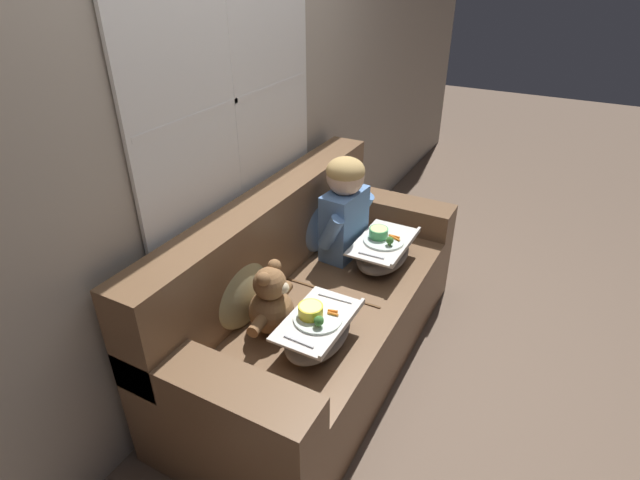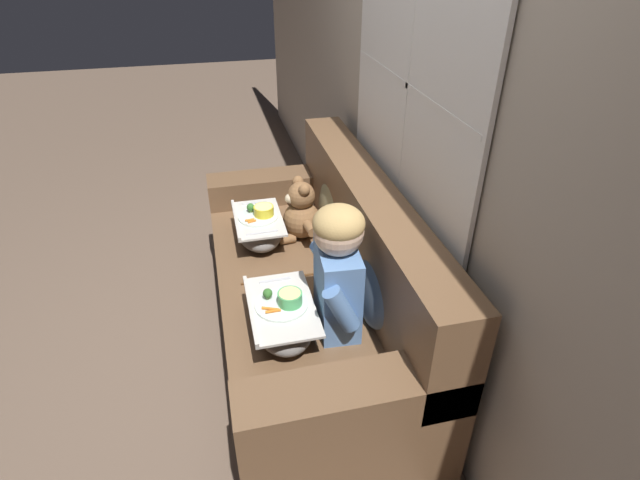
% 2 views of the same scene
% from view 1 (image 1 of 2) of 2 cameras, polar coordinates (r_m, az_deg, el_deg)
% --- Properties ---
extents(ground_plane, '(14.00, 14.00, 0.00)m').
position_cam_1_polar(ground_plane, '(2.97, 0.27, -13.25)').
color(ground_plane, brown).
extents(wall_back_with_window, '(8.00, 0.08, 2.60)m').
position_cam_1_polar(wall_back_with_window, '(2.55, -10.31, 12.95)').
color(wall_back_with_window, '#A89E8E').
rests_on(wall_back_with_window, ground_plane).
extents(couch, '(1.99, 0.88, 0.96)m').
position_cam_1_polar(couch, '(2.76, -0.87, -7.55)').
color(couch, brown).
rests_on(couch, ground_plane).
extents(throw_pillow_behind_child, '(0.40, 0.19, 0.41)m').
position_cam_1_polar(throw_pillow_behind_child, '(2.95, -0.48, 2.46)').
color(throw_pillow_behind_child, slate).
rests_on(throw_pillow_behind_child, couch).
extents(throw_pillow_behind_teddy, '(0.41, 0.20, 0.43)m').
position_cam_1_polar(throw_pillow_behind_teddy, '(2.40, -9.40, -5.18)').
color(throw_pillow_behind_teddy, tan).
rests_on(throw_pillow_behind_teddy, couch).
extents(child_figure, '(0.43, 0.22, 0.60)m').
position_cam_1_polar(child_figure, '(2.82, 2.86, 4.19)').
color(child_figure, '#5B84BC').
rests_on(child_figure, couch).
extents(teddy_bear, '(0.38, 0.27, 0.36)m').
position_cam_1_polar(teddy_bear, '(2.33, -5.52, -7.25)').
color(teddy_bear, brown).
rests_on(teddy_bear, couch).
extents(lap_tray_child, '(0.45, 0.28, 0.22)m').
position_cam_1_polar(lap_tray_child, '(2.85, 7.20, -1.31)').
color(lap_tray_child, slate).
rests_on(lap_tray_child, child_figure).
extents(lap_tray_teddy, '(0.43, 0.26, 0.22)m').
position_cam_1_polar(lap_tray_teddy, '(2.27, -0.24, -10.36)').
color(lap_tray_teddy, slate).
rests_on(lap_tray_teddy, teddy_bear).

